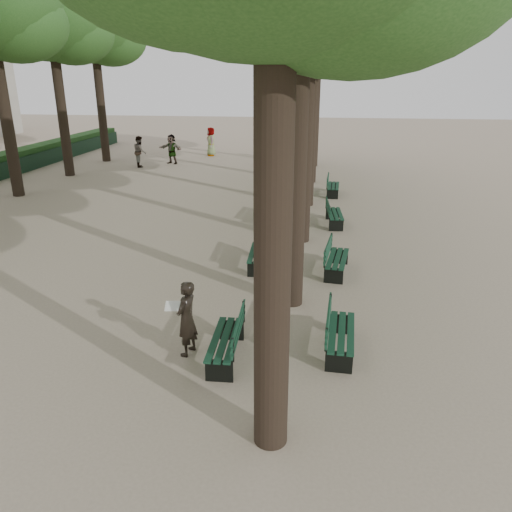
# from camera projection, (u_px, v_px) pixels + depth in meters

# --- Properties ---
(ground) EXTENTS (120.00, 120.00, 0.00)m
(ground) POSITION_uv_depth(u_px,v_px,m) (206.00, 363.00, 9.84)
(ground) COLOR tan
(ground) RESTS_ON ground
(tree_central_3) EXTENTS (6.00, 6.00, 9.95)m
(tree_central_3) POSITION_uv_depth(u_px,v_px,m) (314.00, 11.00, 19.12)
(tree_central_3) COLOR #33261C
(tree_central_3) RESTS_ON ground
(tree_central_4) EXTENTS (6.00, 6.00, 9.95)m
(tree_central_4) POSITION_uv_depth(u_px,v_px,m) (317.00, 23.00, 23.78)
(tree_central_4) COLOR #33261C
(tree_central_4) RESTS_ON ground
(tree_central_5) EXTENTS (6.00, 6.00, 9.95)m
(tree_central_5) POSITION_uv_depth(u_px,v_px,m) (318.00, 32.00, 28.43)
(tree_central_5) COLOR #33261C
(tree_central_5) RESTS_ON ground
(tree_far_4) EXTENTS (6.00, 6.00, 10.45)m
(tree_far_4) POSITION_uv_depth(u_px,v_px,m) (50.00, 16.00, 25.30)
(tree_far_4) COLOR #33261C
(tree_far_4) RESTS_ON ground
(tree_far_5) EXTENTS (6.00, 6.00, 10.45)m
(tree_far_5) POSITION_uv_depth(u_px,v_px,m) (93.00, 25.00, 29.95)
(tree_far_5) COLOR #33261C
(tree_far_5) RESTS_ON ground
(bench_left_0) EXTENTS (0.63, 1.82, 0.92)m
(bench_left_0) POSITION_uv_depth(u_px,v_px,m) (226.00, 347.00, 9.90)
(bench_left_0) COLOR black
(bench_left_0) RESTS_ON ground
(bench_left_1) EXTENTS (0.65, 1.82, 0.92)m
(bench_left_1) POSITION_uv_depth(u_px,v_px,m) (259.00, 258.00, 14.67)
(bench_left_1) COLOR black
(bench_left_1) RESTS_ON ground
(bench_left_2) EXTENTS (0.68, 1.83, 0.92)m
(bench_left_2) POSITION_uv_depth(u_px,v_px,m) (275.00, 215.00, 19.19)
(bench_left_2) COLOR black
(bench_left_2) RESTS_ON ground
(bench_left_3) EXTENTS (0.60, 1.81, 0.92)m
(bench_left_3) POSITION_uv_depth(u_px,v_px,m) (286.00, 184.00, 24.58)
(bench_left_3) COLOR black
(bench_left_3) RESTS_ON ground
(bench_right_0) EXTENTS (0.66, 1.83, 0.92)m
(bench_right_0) POSITION_uv_depth(u_px,v_px,m) (340.00, 340.00, 10.17)
(bench_right_0) COLOR black
(bench_right_0) RESTS_ON ground
(bench_right_1) EXTENTS (0.78, 1.85, 0.92)m
(bench_right_1) POSITION_uv_depth(u_px,v_px,m) (337.00, 264.00, 14.21)
(bench_right_1) COLOR black
(bench_right_1) RESTS_ON ground
(bench_right_2) EXTENTS (0.70, 1.84, 0.92)m
(bench_right_2) POSITION_uv_depth(u_px,v_px,m) (334.00, 218.00, 18.76)
(bench_right_2) COLOR black
(bench_right_2) RESTS_ON ground
(bench_right_3) EXTENTS (0.64, 1.82, 0.92)m
(bench_right_3) POSITION_uv_depth(u_px,v_px,m) (333.00, 189.00, 23.42)
(bench_right_3) COLOR black
(bench_right_3) RESTS_ON ground
(man_with_map) EXTENTS (0.67, 0.69, 1.58)m
(man_with_map) POSITION_uv_depth(u_px,v_px,m) (187.00, 319.00, 9.92)
(man_with_map) COLOR black
(man_with_map) RESTS_ON ground
(pedestrian_b) EXTENTS (1.18, 0.71, 1.74)m
(pedestrian_b) POSITION_uv_depth(u_px,v_px,m) (286.00, 147.00, 32.79)
(pedestrian_b) COLOR #262628
(pedestrian_b) RESTS_ON ground
(pedestrian_a) EXTENTS (0.70, 0.97, 1.85)m
(pedestrian_a) POSITION_uv_depth(u_px,v_px,m) (140.00, 152.00, 30.34)
(pedestrian_a) COLOR #262628
(pedestrian_a) RESTS_ON ground
(pedestrian_d) EXTENTS (0.74, 1.02, 1.93)m
(pedestrian_d) POSITION_uv_depth(u_px,v_px,m) (211.00, 142.00, 34.53)
(pedestrian_d) COLOR #262628
(pedestrian_d) RESTS_ON ground
(pedestrian_e) EXTENTS (1.71, 0.94, 1.83)m
(pedestrian_e) POSITION_uv_depth(u_px,v_px,m) (172.00, 149.00, 31.51)
(pedestrian_e) COLOR #262628
(pedestrian_e) RESTS_ON ground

